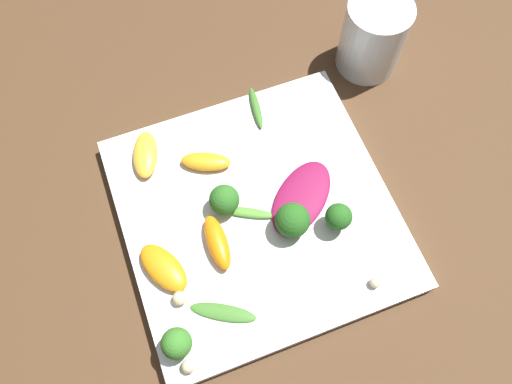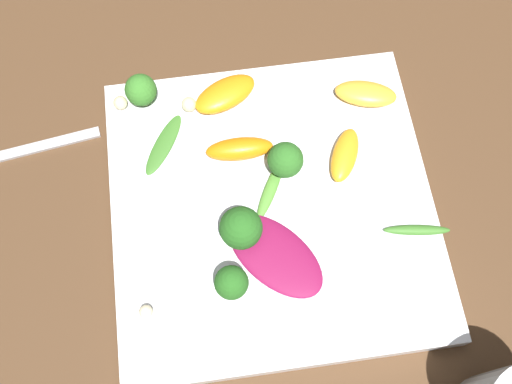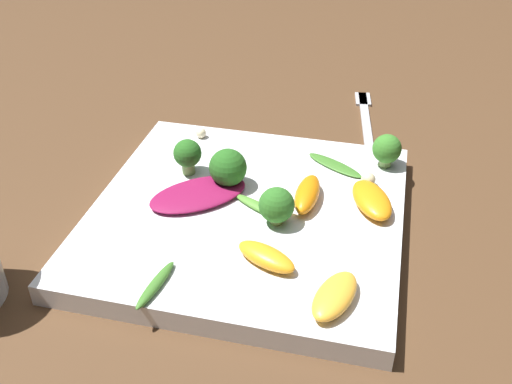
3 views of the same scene
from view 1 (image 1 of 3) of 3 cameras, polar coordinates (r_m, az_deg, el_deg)
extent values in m
plane|color=#4C331E|center=(0.60, 0.15, -2.82)|extent=(2.40, 2.40, 0.00)
cube|color=white|center=(0.58, 0.15, -2.45)|extent=(0.30, 0.30, 0.02)
cylinder|color=white|center=(0.69, 13.23, 16.89)|extent=(0.08, 0.08, 0.10)
ellipsoid|color=maroon|center=(0.58, 5.22, -0.64)|extent=(0.11, 0.11, 0.01)
ellipsoid|color=#FCAD33|center=(0.61, -12.53, 4.20)|extent=(0.05, 0.07, 0.02)
ellipsoid|color=orange|center=(0.55, -10.52, -8.51)|extent=(0.06, 0.07, 0.02)
ellipsoid|color=orange|center=(0.55, -4.45, -5.76)|extent=(0.02, 0.07, 0.02)
ellipsoid|color=orange|center=(0.59, -5.76, 3.47)|extent=(0.06, 0.05, 0.02)
cylinder|color=#7A9E51|center=(0.57, -3.56, -1.46)|extent=(0.01, 0.01, 0.01)
sphere|color=#2D6B23|center=(0.56, -3.65, -0.87)|extent=(0.03, 0.03, 0.03)
cylinder|color=#84AD5B|center=(0.56, 4.07, -3.83)|extent=(0.01, 0.01, 0.01)
sphere|color=#26601E|center=(0.55, 4.19, -3.24)|extent=(0.04, 0.04, 0.04)
cylinder|color=#7A9E51|center=(0.57, 9.19, -3.38)|extent=(0.01, 0.01, 0.02)
sphere|color=#26601E|center=(0.55, 9.44, -2.79)|extent=(0.03, 0.03, 0.03)
cylinder|color=#84AD5B|center=(0.54, -8.83, -16.90)|extent=(0.01, 0.01, 0.01)
sphere|color=#387A28|center=(0.52, -9.07, -16.70)|extent=(0.03, 0.03, 0.03)
ellipsoid|color=#3D7528|center=(0.54, -3.77, -13.58)|extent=(0.07, 0.05, 0.00)
ellipsoid|color=#518E33|center=(0.57, -0.93, -2.60)|extent=(0.06, 0.04, 0.01)
ellipsoid|color=#3D7528|center=(0.63, 0.00, 9.62)|extent=(0.02, 0.06, 0.01)
sphere|color=beige|center=(0.53, -7.73, -19.13)|extent=(0.01, 0.01, 0.01)
sphere|color=beige|center=(0.54, -8.74, -11.92)|extent=(0.02, 0.02, 0.02)
sphere|color=beige|center=(0.56, 13.46, -10.03)|extent=(0.01, 0.01, 0.01)
camera|label=2|loc=(0.32, 63.88, 43.41)|focal=42.00mm
camera|label=3|loc=(0.69, -34.03, 44.28)|focal=42.00mm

